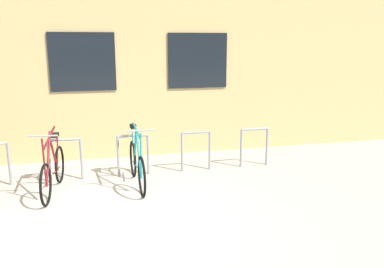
{
  "coord_description": "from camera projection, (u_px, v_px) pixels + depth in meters",
  "views": [
    {
      "loc": [
        0.09,
        -5.3,
        2.4
      ],
      "look_at": [
        1.86,
        1.6,
        0.79
      ],
      "focal_mm": 37.62,
      "sensor_mm": 36.0,
      "label": 1
    }
  ],
  "objects": [
    {
      "name": "storefront_building",
      "position": [
        81.0,
        11.0,
        10.23
      ],
      "size": [
        28.0,
        5.13,
        6.41
      ],
      "color": "tan",
      "rests_on": "ground"
    },
    {
      "name": "bicycle_maroon",
      "position": [
        53.0,
        170.0,
        6.57
      ],
      "size": [
        0.44,
        1.71,
        1.09
      ],
      "color": "black",
      "rests_on": "ground"
    },
    {
      "name": "bicycle_teal",
      "position": [
        137.0,
        164.0,
        6.92
      ],
      "size": [
        0.44,
        1.74,
        1.09
      ],
      "color": "black",
      "rests_on": "ground"
    },
    {
      "name": "bike_rack",
      "position": [
        100.0,
        153.0,
        7.25
      ],
      "size": [
        6.6,
        0.05,
        0.78
      ],
      "color": "gray",
      "rests_on": "ground"
    },
    {
      "name": "ground_plane",
      "position": [
        90.0,
        223.0,
        5.51
      ],
      "size": [
        42.0,
        42.0,
        0.0
      ],
      "primitive_type": "plane",
      "color": "#B2ADA0"
    }
  ]
}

